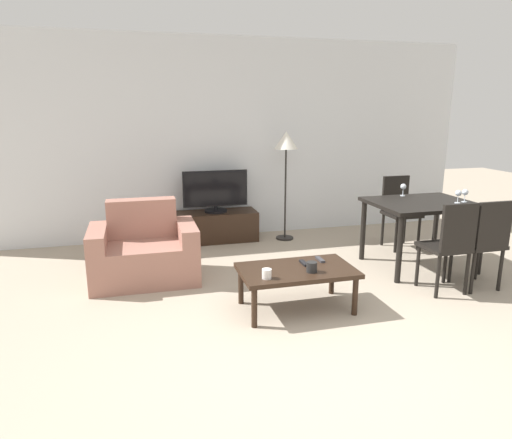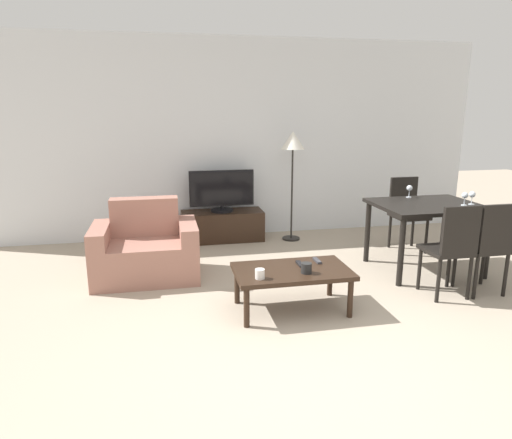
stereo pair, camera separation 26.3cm
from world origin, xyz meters
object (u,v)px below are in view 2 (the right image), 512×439
object	(u,v)px
floor_lamp	(293,148)
dining_chair_near_right	(488,244)
cup_white_near	(306,268)
wine_glass_center	(409,189)
cup_colored_far	(260,274)
tv	(222,191)
dining_chair_near	(452,246)
remote_primary	(300,264)
wine_glass_left	(472,195)
coffee_table	(292,274)
armchair	(146,251)
tv_stand	(222,226)
dining_table	(427,212)
wine_glass_right	(465,196)
remote_secondary	(317,261)
dining_chair_far	(406,210)

from	to	relation	value
floor_lamp	dining_chair_near_right	bearing A→B (deg)	-59.50
cup_white_near	wine_glass_center	bearing A→B (deg)	36.66
cup_white_near	cup_colored_far	size ratio (longest dim) A/B	1.13
tv	dining_chair_near	world-z (taller)	tv
dining_chair_near_right	remote_primary	distance (m)	1.84
wine_glass_center	wine_glass_left	bearing A→B (deg)	-47.99
tv	coffee_table	bearing A→B (deg)	-82.35
dining_chair_near	cup_colored_far	distance (m)	1.88
armchair	cup_colored_far	world-z (taller)	armchair
tv_stand	cup_colored_far	distance (m)	2.53
dining_chair_near	coffee_table	bearing A→B (deg)	178.80
dining_table	dining_chair_near_right	bearing A→B (deg)	-75.60
tv_stand	armchair	bearing A→B (deg)	-128.42
coffee_table	dining_table	world-z (taller)	dining_table
tv_stand	dining_chair_near	xyz separation A→B (m)	(1.86, -2.38, 0.31)
wine_glass_left	wine_glass_center	distance (m)	0.68
dining_chair_near	wine_glass_right	bearing A→B (deg)	48.73
tv_stand	cup_white_near	distance (m)	2.52
armchair	floor_lamp	distance (m)	2.41
remote_secondary	cup_colored_far	bearing A→B (deg)	-152.68
dining_chair_near	cup_colored_far	xyz separation A→B (m)	(-1.87, -0.14, -0.09)
cup_colored_far	remote_secondary	bearing A→B (deg)	27.32
floor_lamp	cup_white_near	bearing A→B (deg)	-102.87
remote_primary	floor_lamp	bearing A→B (deg)	76.08
coffee_table	remote_secondary	world-z (taller)	remote_secondary
cup_white_near	wine_glass_left	distance (m)	2.23
coffee_table	floor_lamp	world-z (taller)	floor_lamp
coffee_table	wine_glass_right	distance (m)	2.20
tv	remote_secondary	distance (m)	2.30
tv_stand	dining_chair_near	distance (m)	3.04
dining_table	wine_glass_right	size ratio (longest dim) A/B	7.64
dining_chair_near_right	dining_table	bearing A→B (deg)	104.40
dining_chair_far	cup_colored_far	bearing A→B (deg)	-143.77
dining_chair_near	wine_glass_center	size ratio (longest dim) A/B	6.29
tv_stand	tv	xyz separation A→B (m)	(0.00, -0.00, 0.48)
cup_white_near	wine_glass_center	world-z (taller)	wine_glass_center
remote_primary	dining_chair_near_right	bearing A→B (deg)	-3.86
remote_secondary	cup_white_near	size ratio (longest dim) A/B	1.61
dining_chair_near	floor_lamp	world-z (taller)	floor_lamp
tv_stand	wine_glass_center	xyz separation A→B (m)	(2.03, -1.26, 0.66)
cup_white_near	dining_table	bearing A→B (deg)	27.27
remote_secondary	wine_glass_left	size ratio (longest dim) A/B	1.03
dining_chair_near	wine_glass_left	bearing A→B (deg)	44.59
dining_chair_near	tv	bearing A→B (deg)	127.95
tv	wine_glass_right	xyz separation A→B (m)	(2.38, -1.79, 0.17)
armchair	wine_glass_center	distance (m)	3.07
wine_glass_left	remote_primary	bearing A→B (deg)	-166.56
dining_chair_near_right	floor_lamp	distance (m)	2.69
cup_colored_far	wine_glass_right	size ratio (longest dim) A/B	0.57
dining_table	wine_glass_right	world-z (taller)	wine_glass_right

